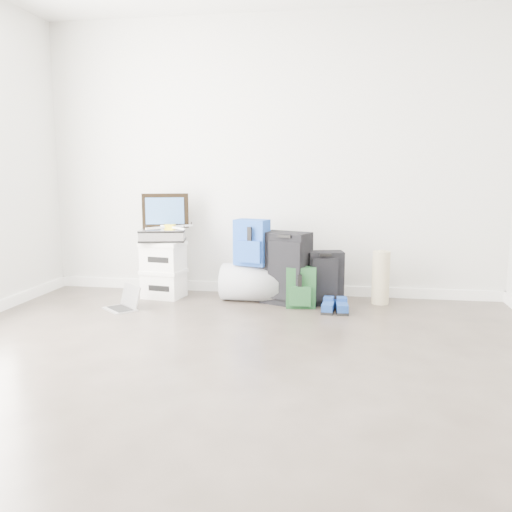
% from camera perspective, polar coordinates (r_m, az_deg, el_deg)
% --- Properties ---
extents(ground, '(5.00, 5.00, 0.00)m').
position_cam_1_polar(ground, '(3.15, -4.95, -13.92)').
color(ground, '#342D26').
rests_on(ground, ground).
extents(room_envelope, '(4.52, 5.02, 2.71)m').
position_cam_1_polar(room_envelope, '(2.96, -5.33, 18.62)').
color(room_envelope, silver).
rests_on(room_envelope, ground).
extents(boxes_stack, '(0.43, 0.37, 0.55)m').
position_cam_1_polar(boxes_stack, '(5.33, -9.71, -1.40)').
color(boxes_stack, silver).
rests_on(boxes_stack, ground).
extents(briefcase, '(0.48, 0.39, 0.12)m').
position_cam_1_polar(briefcase, '(5.28, -9.80, 2.17)').
color(briefcase, '#B2B2B7').
rests_on(briefcase, boxes_stack).
extents(painting, '(0.44, 0.16, 0.34)m').
position_cam_1_polar(painting, '(5.35, -9.53, 4.72)').
color(painting, black).
rests_on(painting, briefcase).
extents(drone, '(0.41, 0.41, 0.05)m').
position_cam_1_polar(drone, '(5.23, -9.07, 3.04)').
color(drone, yellow).
rests_on(drone, briefcase).
extents(duffel_bag, '(0.59, 0.38, 0.35)m').
position_cam_1_polar(duffel_bag, '(5.13, -0.41, -2.82)').
color(duffel_bag, gray).
rests_on(duffel_bag, ground).
extents(blue_backpack, '(0.34, 0.29, 0.43)m').
position_cam_1_polar(blue_backpack, '(5.04, -0.47, 1.36)').
color(blue_backpack, navy).
rests_on(blue_backpack, duffel_bag).
extents(large_suitcase, '(0.49, 0.41, 0.67)m').
position_cam_1_polar(large_suitcase, '(5.00, 3.16, -1.29)').
color(large_suitcase, black).
rests_on(large_suitcase, ground).
extents(green_backpack, '(0.28, 0.22, 0.37)m').
position_cam_1_polar(green_backpack, '(4.90, 4.72, -3.37)').
color(green_backpack, '#153B1D').
rests_on(green_backpack, ground).
extents(carry_on, '(0.35, 0.27, 0.50)m').
position_cam_1_polar(carry_on, '(5.02, 7.32, -2.32)').
color(carry_on, black).
rests_on(carry_on, ground).
extents(shoes, '(0.24, 0.27, 0.09)m').
position_cam_1_polar(shoes, '(4.81, 8.32, -5.36)').
color(shoes, black).
rests_on(shoes, ground).
extents(rolled_rug, '(0.16, 0.16, 0.49)m').
position_cam_1_polar(rolled_rug, '(5.14, 13.00, -2.23)').
color(rolled_rug, tan).
rests_on(rolled_rug, ground).
extents(laptop, '(0.37, 0.36, 0.22)m').
position_cam_1_polar(laptop, '(4.99, -13.69, -4.89)').
color(laptop, silver).
rests_on(laptop, ground).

